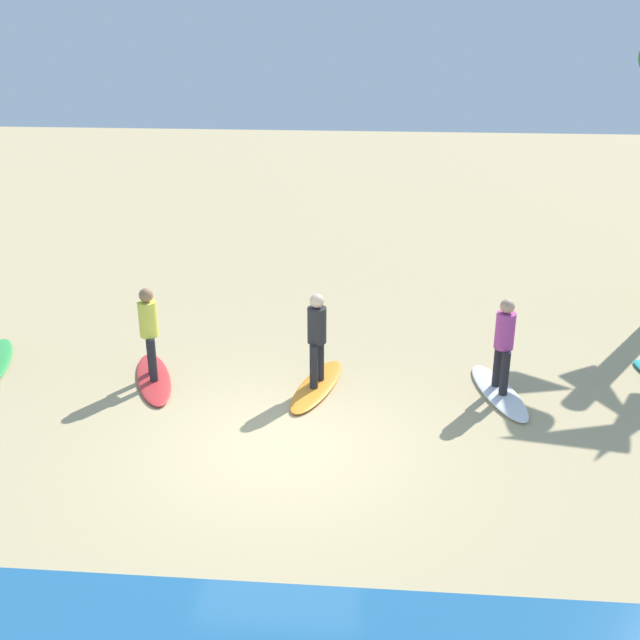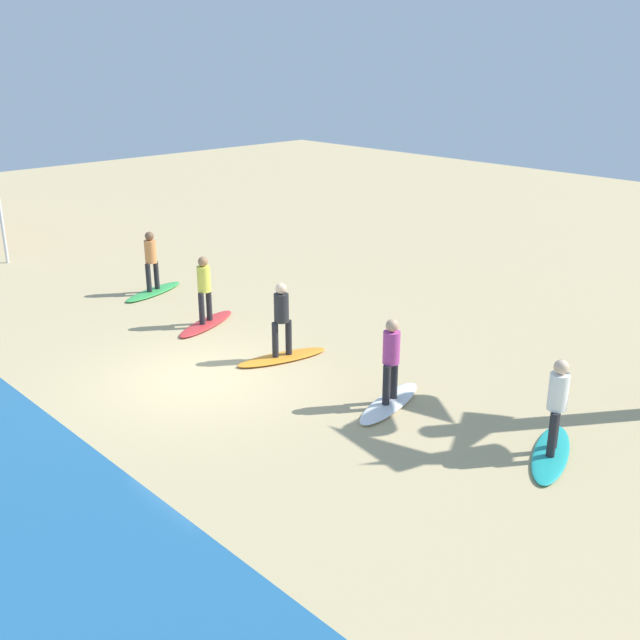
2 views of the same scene
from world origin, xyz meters
name	(u,v)px [view 2 (image 2 of 2)]	position (x,y,z in m)	size (l,w,h in m)	color
ground_plane	(200,378)	(0.00, 0.00, 0.00)	(60.00, 60.00, 0.00)	tan
surfboard_teal	(551,454)	(-6.58, -2.43, 0.04)	(2.10, 0.56, 0.09)	teal
surfer_teal	(557,400)	(-6.58, -2.43, 1.04)	(0.32, 0.43, 1.64)	#232328
surfboard_white	(389,403)	(-3.48, -1.90, 0.04)	(2.10, 0.56, 0.09)	white
surfer_white	(391,355)	(-3.48, -1.90, 1.04)	(0.32, 0.45, 1.64)	#232328
surfboard_orange	(282,357)	(-0.39, -1.89, 0.04)	(2.10, 0.56, 0.09)	orange
surfer_orange	(281,314)	(-0.39, -1.89, 1.04)	(0.32, 0.45, 1.64)	#232328
surfboard_red	(206,324)	(2.49, -1.92, 0.04)	(2.10, 0.56, 0.09)	red
surfer_red	(204,285)	(2.49, -1.92, 1.04)	(0.32, 0.44, 1.64)	#232328
surfboard_green	(154,292)	(5.59, -2.36, 0.04)	(2.10, 0.56, 0.09)	green
surfer_green	(151,257)	(5.59, -2.36, 1.04)	(0.32, 0.45, 1.64)	#232328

